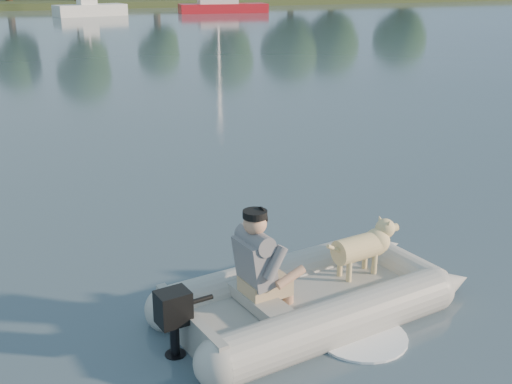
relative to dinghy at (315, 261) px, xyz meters
name	(u,v)px	position (x,y,z in m)	size (l,w,h in m)	color
water	(330,319)	(0.09, -0.24, -0.58)	(160.00, 160.00, 0.00)	slate
shore_bank	(37,4)	(0.09, 61.76, -0.33)	(160.00, 12.00, 0.70)	#47512D
dinghy	(315,261)	(0.00, 0.00, 0.00)	(4.63, 3.29, 1.36)	#A7A7A2
man	(257,258)	(-0.68, -0.08, 0.18)	(0.71, 0.61, 1.06)	slate
dog	(358,252)	(0.62, 0.17, -0.07)	(0.92, 0.33, 0.61)	#D1B679
outboard_motor	(174,327)	(-1.61, -0.31, -0.28)	(0.41, 0.29, 0.77)	black
motorboat	(90,2)	(3.39, 47.31, 0.49)	(5.59, 2.15, 2.36)	white
sailboat	(222,7)	(14.16, 47.33, -0.14)	(7.49, 2.96, 10.03)	red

